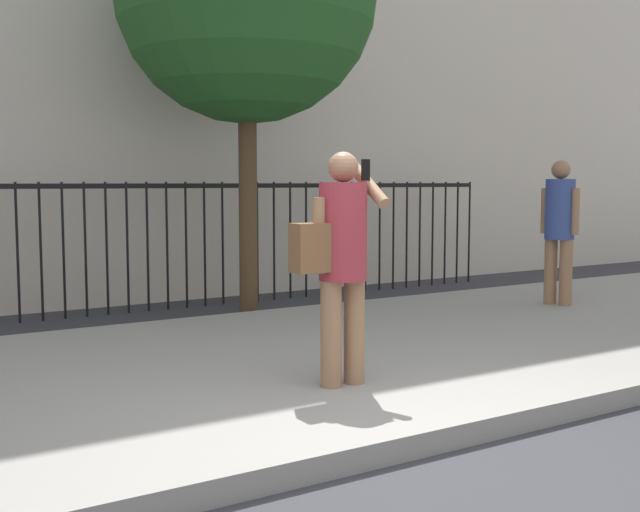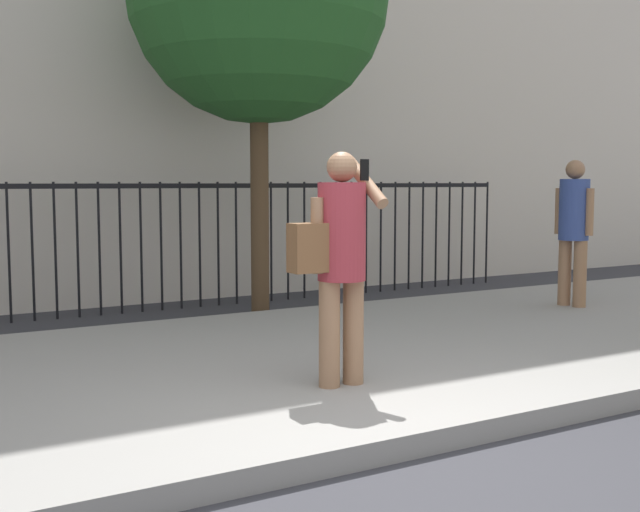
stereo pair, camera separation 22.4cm
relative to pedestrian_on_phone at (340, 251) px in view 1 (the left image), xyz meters
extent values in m
plane|color=#333338|center=(-0.29, -1.16, -1.11)|extent=(60.00, 60.00, 0.00)
cube|color=gray|center=(-0.29, 1.04, -1.04)|extent=(28.00, 4.40, 0.15)
cube|color=black|center=(-0.29, 4.74, 0.44)|extent=(12.00, 0.04, 0.06)
cylinder|color=black|center=(-1.18, 4.74, -0.31)|extent=(0.03, 0.03, 1.60)
cylinder|color=black|center=(-0.92, 4.74, -0.31)|extent=(0.03, 0.03, 1.60)
cylinder|color=black|center=(-0.67, 4.74, -0.31)|extent=(0.03, 0.03, 1.60)
cylinder|color=black|center=(-0.41, 4.74, -0.31)|extent=(0.03, 0.03, 1.60)
cylinder|color=black|center=(-0.16, 4.74, -0.31)|extent=(0.03, 0.03, 1.60)
cylinder|color=black|center=(0.10, 4.74, -0.31)|extent=(0.03, 0.03, 1.60)
cylinder|color=black|center=(0.35, 4.74, -0.31)|extent=(0.03, 0.03, 1.60)
cylinder|color=black|center=(0.61, 4.74, -0.31)|extent=(0.03, 0.03, 1.60)
cylinder|color=black|center=(0.86, 4.74, -0.31)|extent=(0.03, 0.03, 1.60)
cylinder|color=black|center=(1.12, 4.74, -0.31)|extent=(0.03, 0.03, 1.60)
cylinder|color=black|center=(1.37, 4.74, -0.31)|extent=(0.03, 0.03, 1.60)
cylinder|color=black|center=(1.63, 4.74, -0.31)|extent=(0.03, 0.03, 1.60)
cylinder|color=black|center=(1.88, 4.74, -0.31)|extent=(0.03, 0.03, 1.60)
cylinder|color=black|center=(2.14, 4.74, -0.31)|extent=(0.03, 0.03, 1.60)
cylinder|color=black|center=(2.40, 4.74, -0.31)|extent=(0.03, 0.03, 1.60)
cylinder|color=black|center=(2.65, 4.74, -0.31)|extent=(0.03, 0.03, 1.60)
cylinder|color=black|center=(2.91, 4.74, -0.31)|extent=(0.03, 0.03, 1.60)
cylinder|color=black|center=(3.16, 4.74, -0.31)|extent=(0.03, 0.03, 1.60)
cylinder|color=black|center=(3.42, 4.74, -0.31)|extent=(0.03, 0.03, 1.60)
cylinder|color=black|center=(3.67, 4.74, -0.31)|extent=(0.03, 0.03, 1.60)
cylinder|color=black|center=(3.93, 4.74, -0.31)|extent=(0.03, 0.03, 1.60)
cylinder|color=black|center=(4.18, 4.74, -0.31)|extent=(0.03, 0.03, 1.60)
cylinder|color=black|center=(4.44, 4.74, -0.31)|extent=(0.03, 0.03, 1.60)
cylinder|color=black|center=(4.69, 4.74, -0.31)|extent=(0.03, 0.03, 1.60)
cylinder|color=black|center=(4.95, 4.74, -0.31)|extent=(0.03, 0.03, 1.60)
cylinder|color=black|center=(5.20, 4.74, -0.31)|extent=(0.03, 0.03, 1.60)
cylinder|color=black|center=(5.46, 4.74, -0.31)|extent=(0.03, 0.03, 1.60)
cylinder|color=black|center=(5.71, 4.74, -0.31)|extent=(0.03, 0.03, 1.60)
cylinder|color=#936B4C|center=(0.13, 0.00, -0.58)|extent=(0.15, 0.15, 0.76)
cylinder|color=#936B4C|center=(-0.07, 0.00, -0.58)|extent=(0.15, 0.15, 0.76)
cylinder|color=#992D38|center=(0.03, 0.00, 0.14)|extent=(0.34, 0.34, 0.69)
sphere|color=#936B4C|center=(0.03, 0.00, 0.59)|extent=(0.21, 0.21, 0.21)
cylinder|color=#936B4C|center=(0.23, 0.00, 0.48)|extent=(0.09, 0.48, 0.38)
cylinder|color=#936B4C|center=(-0.17, 0.00, 0.12)|extent=(0.09, 0.09, 0.53)
cube|color=black|center=(0.18, -0.06, 0.57)|extent=(0.07, 0.01, 0.15)
cube|color=brown|center=(-0.23, 0.00, 0.03)|extent=(0.28, 0.16, 0.34)
cylinder|color=#936B4C|center=(4.26, 1.81, -0.58)|extent=(0.15, 0.15, 0.77)
cylinder|color=#936B4C|center=(4.30, 1.61, -0.58)|extent=(0.15, 0.15, 0.77)
cylinder|color=#33478C|center=(4.28, 1.71, 0.17)|extent=(0.40, 0.40, 0.71)
sphere|color=#936B4C|center=(4.28, 1.71, 0.63)|extent=(0.22, 0.22, 0.22)
cylinder|color=#936B4C|center=(4.24, 1.91, 0.14)|extent=(0.09, 0.09, 0.54)
cylinder|color=#936B4C|center=(4.32, 1.51, 0.14)|extent=(0.09, 0.09, 0.54)
cylinder|color=#4C3823|center=(1.20, 3.69, 0.36)|extent=(0.22, 0.22, 2.95)
camera|label=1|loc=(-3.12, -4.59, 0.48)|focal=44.51mm
camera|label=2|loc=(-2.93, -4.71, 0.48)|focal=44.51mm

